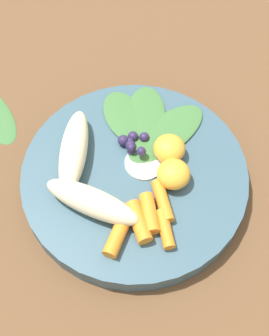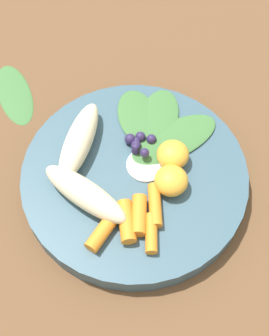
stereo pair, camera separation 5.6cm
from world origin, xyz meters
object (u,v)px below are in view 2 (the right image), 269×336
object	(u,v)px
banana_peeled_left	(85,194)
orange_segment_near	(173,155)
kale_leaf_stray	(14,93)
banana_peeled_right	(79,141)
bowl	(134,178)

from	to	relation	value
banana_peeled_left	orange_segment_near	distance (m)	0.12
kale_leaf_stray	banana_peeled_right	bearing A→B (deg)	-158.04
bowl	orange_segment_near	bearing A→B (deg)	-158.26
bowl	banana_peeled_right	bearing A→B (deg)	-24.46
banana_peeled_left	orange_segment_near	size ratio (longest dim) A/B	2.97
banana_peeled_left	kale_leaf_stray	bearing A→B (deg)	158.36
banana_peeled_left	kale_leaf_stray	world-z (taller)	banana_peeled_left
banana_peeled_left	banana_peeled_right	world-z (taller)	same
banana_peeled_right	kale_leaf_stray	size ratio (longest dim) A/B	1.00
bowl	banana_peeled_right	world-z (taller)	banana_peeled_right
bowl	banana_peeled_left	size ratio (longest dim) A/B	2.38
orange_segment_near	kale_leaf_stray	size ratio (longest dim) A/B	0.34
orange_segment_near	bowl	bearing A→B (deg)	21.74
bowl	banana_peeled_left	distance (m)	0.08
bowl	kale_leaf_stray	size ratio (longest dim) A/B	2.38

